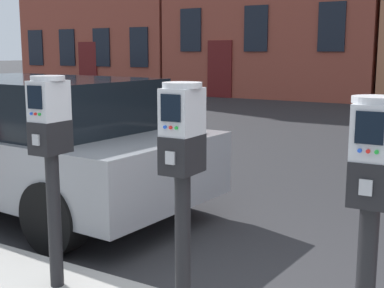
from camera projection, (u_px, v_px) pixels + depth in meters
The scene contains 4 objects.
parking_meter_near_kerb at pixel (51, 144), 3.42m from camera, with size 0.22×0.25×1.41m.
parking_meter_twin_adjacent at pixel (182, 162), 2.90m from camera, with size 0.22×0.25×1.40m.
parking_meter_end_of_row at pixel (371, 191), 2.39m from camera, with size 0.22×0.25×1.37m.
parked_car_white_suv at pixel (22, 139), 5.86m from camera, with size 4.51×2.05×1.42m.
Camera 1 is at (1.32, -2.52, 1.70)m, focal length 49.56 mm.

